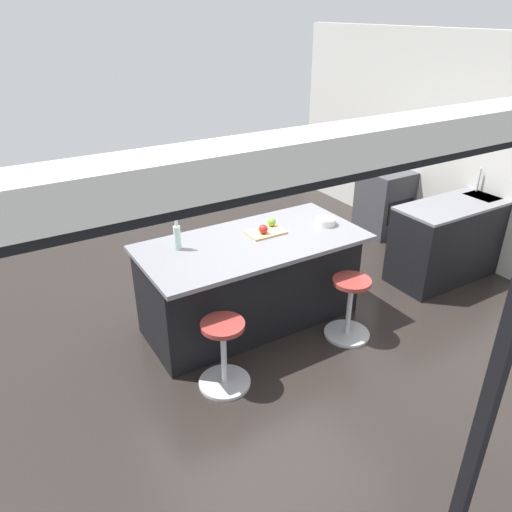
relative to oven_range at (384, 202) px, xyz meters
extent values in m
plane|color=black|center=(2.46, 0.81, -0.44)|extent=(7.78, 7.78, 0.00)
cube|color=black|center=(3.32, 3.80, 0.91)|extent=(0.05, 0.06, 2.42)
cube|color=beige|center=(-0.35, 0.81, 0.88)|extent=(0.12, 5.99, 2.64)
cube|color=black|center=(0.00, 1.34, 0.00)|extent=(1.98, 0.60, 0.88)
cube|color=slate|center=(0.00, 1.34, 0.46)|extent=(1.98, 0.60, 0.03)
cube|color=#38383D|center=(-0.25, 1.34, 0.41)|extent=(0.44, 0.36, 0.12)
cylinder|color=#B7B7BC|center=(-0.25, 1.19, 0.61)|extent=(0.02, 0.02, 0.28)
cube|color=#38383D|center=(0.00, 0.00, 0.00)|extent=(0.60, 0.60, 0.88)
cube|color=black|center=(0.00, 0.30, -0.04)|extent=(0.44, 0.01, 0.32)
cube|color=black|center=(2.73, 0.97, 0.00)|extent=(2.07, 0.84, 0.88)
cube|color=slate|center=(2.73, 1.02, 0.46)|extent=(2.13, 1.04, 0.04)
cylinder|color=#B7B7BC|center=(2.06, 1.67, -0.43)|extent=(0.44, 0.44, 0.03)
cylinder|color=#B7B7BC|center=(2.06, 1.67, -0.14)|extent=(0.05, 0.05, 0.56)
cylinder|color=maroon|center=(2.06, 1.67, 0.16)|extent=(0.36, 0.36, 0.04)
cylinder|color=#B7B7BC|center=(3.40, 1.67, -0.43)|extent=(0.44, 0.44, 0.03)
cylinder|color=#B7B7BC|center=(3.40, 1.67, -0.14)|extent=(0.05, 0.05, 0.56)
cylinder|color=maroon|center=(3.40, 1.67, 0.16)|extent=(0.36, 0.36, 0.04)
cube|color=tan|center=(2.54, 0.93, 0.49)|extent=(0.36, 0.24, 0.02)
sphere|color=#609E2D|center=(2.42, 0.86, 0.54)|extent=(0.08, 0.08, 0.08)
sphere|color=red|center=(2.59, 0.96, 0.54)|extent=(0.09, 0.09, 0.09)
cylinder|color=silver|center=(3.40, 0.82, 0.59)|extent=(0.06, 0.06, 0.22)
cylinder|color=silver|center=(3.40, 0.82, 0.74)|extent=(0.03, 0.03, 0.08)
cylinder|color=#B7B7BC|center=(3.40, 0.82, 0.78)|extent=(0.03, 0.03, 0.02)
cylinder|color=silver|center=(1.92, 1.07, 0.51)|extent=(0.19, 0.19, 0.07)
cylinder|color=slate|center=(1.92, 1.07, 0.53)|extent=(0.16, 0.16, 0.04)
camera|label=1|loc=(4.85, 4.57, 2.42)|focal=34.54mm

